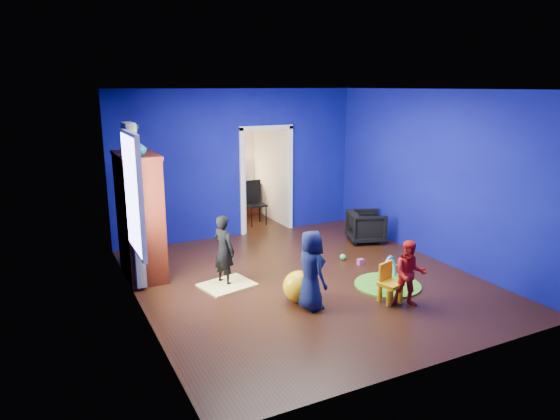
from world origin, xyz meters
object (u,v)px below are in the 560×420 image
child_black (224,250)px  tv_armoire (140,216)px  study_desk (239,199)px  child_navy (311,270)px  armchair (366,227)px  folding_chair (256,204)px  toddler_red (410,274)px  vase (139,148)px  kid_chair (390,285)px  hopper_ball (299,287)px  crt_tv (142,213)px  play_mat (388,285)px

child_black → tv_armoire: bearing=24.7°
study_desk → child_navy: bearing=-101.3°
armchair → folding_chair: size_ratio=0.72×
armchair → toddler_red: 2.91m
child_black → vase: (-1.04, 0.62, 1.53)m
vase → study_desk: size_ratio=0.26×
armchair → child_navy: size_ratio=0.61×
armchair → tv_armoire: size_ratio=0.34×
armchair → study_desk: bearing=44.6°
child_navy → tv_armoire: size_ratio=0.56×
armchair → tv_armoire: 4.29m
child_black → vase: vase is taller
armchair → child_black: child_black is taller
child_navy → vase: (-1.79, 1.94, 1.53)m
toddler_red → vase: bearing=170.6°
child_black → kid_chair: size_ratio=2.17×
tv_armoire → hopper_ball: (1.74, -1.99, -0.76)m
child_navy → tv_armoire: 2.90m
folding_chair → hopper_ball: bearing=-105.3°
child_black → kid_chair: bearing=-155.9°
child_black → vase: size_ratio=4.80×
child_black → tv_armoire: size_ratio=0.55×
child_black → study_desk: bearing=-48.9°
vase → crt_tv: (0.04, 0.30, -1.05)m
child_navy → toddler_red: 1.35m
armchair → child_black: (-3.20, -0.79, 0.24)m
kid_chair → vase: bearing=126.0°
armchair → tv_armoire: (-4.23, 0.13, 0.68)m
child_black → hopper_ball: child_black is taller
toddler_red → tv_armoire: size_ratio=0.47×
child_navy → armchair: bearing=-52.8°
study_desk → kid_chair: bearing=-89.4°
child_black → kid_chair: child_black is taller
child_navy → hopper_ball: size_ratio=2.45×
hopper_ball → study_desk: bearing=77.6°
armchair → toddler_red: size_ratio=0.71×
vase → play_mat: vase is taller
tv_armoire → folding_chair: 3.47m
folding_chair → crt_tv: bearing=-144.8°
kid_chair → hopper_ball: bearing=137.2°
armchair → crt_tv: crt_tv is taller
folding_chair → tv_armoire: bearing=-145.2°
study_desk → toddler_red: bearing=-87.9°
play_mat → study_desk: bearing=94.6°
play_mat → armchair: bearing=62.8°
toddler_red → vase: (-3.03, 2.47, 1.61)m
armchair → child_navy: bearing=150.6°
toddler_red → crt_tv: bearing=167.0°
kid_chair → play_mat: (0.35, 0.49, -0.24)m
child_black → play_mat: bearing=-142.1°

